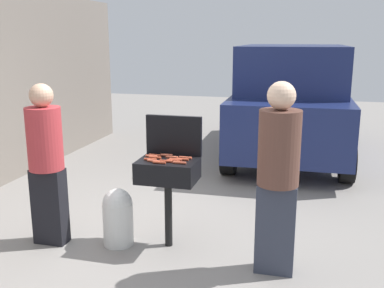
{
  "coord_description": "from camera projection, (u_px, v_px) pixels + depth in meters",
  "views": [
    {
      "loc": [
        1.59,
        -4.36,
        2.15
      ],
      "look_at": [
        0.37,
        0.33,
        1.0
      ],
      "focal_mm": 41.92,
      "sensor_mm": 36.0,
      "label": 1
    }
  ],
  "objects": [
    {
      "name": "hot_dog_0",
      "position": [
        173.0,
        161.0,
        4.48
      ],
      "size": [
        0.13,
        0.03,
        0.03
      ],
      "primitive_type": "cylinder",
      "rotation": [
        0.0,
        1.57,
        -0.07
      ],
      "color": "#AD4228",
      "rests_on": "bbq_grill"
    },
    {
      "name": "hot_dog_2",
      "position": [
        150.0,
        159.0,
        4.53
      ],
      "size": [
        0.13,
        0.03,
        0.03
      ],
      "primitive_type": "cylinder",
      "rotation": [
        0.0,
        1.57,
        0.04
      ],
      "color": "#AD4228",
      "rests_on": "bbq_grill"
    },
    {
      "name": "hot_dog_3",
      "position": [
        182.0,
        159.0,
        4.53
      ],
      "size": [
        0.13,
        0.03,
        0.03
      ],
      "primitive_type": "cylinder",
      "rotation": [
        0.0,
        1.57,
        -0.01
      ],
      "color": "#AD4228",
      "rests_on": "bbq_grill"
    },
    {
      "name": "ground_plane",
      "position": [
        152.0,
        236.0,
        4.99
      ],
      "size": [
        24.0,
        24.0,
        0.0
      ],
      "primitive_type": "plane",
      "color": "gray"
    },
    {
      "name": "grill_lid_open",
      "position": [
        174.0,
        135.0,
        4.71
      ],
      "size": [
        0.6,
        0.05,
        0.42
      ],
      "primitive_type": "cube",
      "color": "black",
      "rests_on": "bbq_grill"
    },
    {
      "name": "person_right",
      "position": [
        278.0,
        173.0,
        4.02
      ],
      "size": [
        0.38,
        0.38,
        1.79
      ],
      "rotation": [
        0.0,
        0.0,
        3.07
      ],
      "color": "#333847",
      "rests_on": "ground"
    },
    {
      "name": "hot_dog_13",
      "position": [
        176.0,
        160.0,
        4.52
      ],
      "size": [
        0.13,
        0.03,
        0.03
      ],
      "primitive_type": "cylinder",
      "rotation": [
        0.0,
        1.57,
        -0.01
      ],
      "color": "#B74C33",
      "rests_on": "bbq_grill"
    },
    {
      "name": "hot_dog_10",
      "position": [
        172.0,
        157.0,
        4.62
      ],
      "size": [
        0.13,
        0.03,
        0.03
      ],
      "primitive_type": "cylinder",
      "rotation": [
        0.0,
        1.57,
        -0.03
      ],
      "color": "#C6593D",
      "rests_on": "bbq_grill"
    },
    {
      "name": "hot_dog_8",
      "position": [
        155.0,
        158.0,
        4.6
      ],
      "size": [
        0.13,
        0.03,
        0.03
      ],
      "primitive_type": "cylinder",
      "rotation": [
        0.0,
        1.57,
        -0.04
      ],
      "color": "#AD4228",
      "rests_on": "bbq_grill"
    },
    {
      "name": "hot_dog_5",
      "position": [
        166.0,
        161.0,
        4.46
      ],
      "size": [
        0.13,
        0.04,
        0.03
      ],
      "primitive_type": "cylinder",
      "rotation": [
        0.0,
        1.57,
        0.07
      ],
      "color": "#AD4228",
      "rests_on": "bbq_grill"
    },
    {
      "name": "hot_dog_1",
      "position": [
        159.0,
        162.0,
        4.42
      ],
      "size": [
        0.13,
        0.03,
        0.03
      ],
      "primitive_type": "cylinder",
      "rotation": [
        0.0,
        1.57,
        0.04
      ],
      "color": "#AD4228",
      "rests_on": "bbq_grill"
    },
    {
      "name": "hot_dog_11",
      "position": [
        180.0,
        163.0,
        4.41
      ],
      "size": [
        0.13,
        0.03,
        0.03
      ],
      "primitive_type": "cylinder",
      "rotation": [
        0.0,
        1.57,
        0.01
      ],
      "color": "#B74C33",
      "rests_on": "bbq_grill"
    },
    {
      "name": "hot_dog_12",
      "position": [
        167.0,
        155.0,
        4.69
      ],
      "size": [
        0.13,
        0.04,
        0.03
      ],
      "primitive_type": "cylinder",
      "rotation": [
        0.0,
        1.57,
        0.09
      ],
      "color": "#C6593D",
      "rests_on": "bbq_grill"
    },
    {
      "name": "propane_tank",
      "position": [
        118.0,
        216.0,
        4.73
      ],
      "size": [
        0.32,
        0.32,
        0.62
      ],
      "color": "silver",
      "rests_on": "ground"
    },
    {
      "name": "hot_dog_9",
      "position": [
        155.0,
        155.0,
        4.69
      ],
      "size": [
        0.13,
        0.04,
        0.03
      ],
      "primitive_type": "cylinder",
      "rotation": [
        0.0,
        1.57,
        -0.1
      ],
      "color": "#AD4228",
      "rests_on": "bbq_grill"
    },
    {
      "name": "parked_minivan",
      "position": [
        291.0,
        101.0,
        8.21
      ],
      "size": [
        2.1,
        4.44,
        2.02
      ],
      "rotation": [
        0.0,
        0.0,
        3.16
      ],
      "color": "navy",
      "rests_on": "ground"
    },
    {
      "name": "hot_dog_4",
      "position": [
        153.0,
        161.0,
        4.47
      ],
      "size": [
        0.13,
        0.04,
        0.03
      ],
      "primitive_type": "cylinder",
      "rotation": [
        0.0,
        1.57,
        -0.12
      ],
      "color": "#C6593D",
      "rests_on": "bbq_grill"
    },
    {
      "name": "person_left",
      "position": [
        46.0,
        159.0,
        4.63
      ],
      "size": [
        0.36,
        0.36,
        1.71
      ],
      "rotation": [
        0.0,
        0.0,
        0.16
      ],
      "color": "black",
      "rests_on": "ground"
    },
    {
      "name": "hot_dog_7",
      "position": [
        152.0,
        156.0,
        4.66
      ],
      "size": [
        0.13,
        0.03,
        0.03
      ],
      "primitive_type": "cylinder",
      "rotation": [
        0.0,
        1.57,
        -0.02
      ],
      "color": "#C6593D",
      "rests_on": "bbq_grill"
    },
    {
      "name": "hot_dog_6",
      "position": [
        186.0,
        158.0,
        4.59
      ],
      "size": [
        0.13,
        0.03,
        0.03
      ],
      "primitive_type": "cylinder",
      "rotation": [
        0.0,
        1.57,
        -0.03
      ],
      "color": "#B74C33",
      "rests_on": "bbq_grill"
    },
    {
      "name": "bbq_grill",
      "position": [
        168.0,
        174.0,
        4.59
      ],
      "size": [
        0.6,
        0.44,
        0.94
      ],
      "color": "black",
      "rests_on": "ground"
    }
  ]
}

